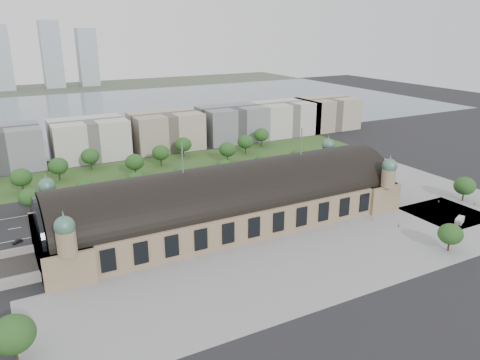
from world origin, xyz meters
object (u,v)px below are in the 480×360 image
traffic_car_3 (132,204)px  traffic_car_4 (183,200)px  parked_car_4 (125,222)px  parked_car_3 (110,225)px  pedestrian_1 (399,225)px  pedestrian_2 (439,201)px  traffic_car_6 (320,177)px  traffic_car_2 (52,225)px  pedestrian_4 (447,236)px  bus_east (275,186)px  parked_car_0 (17,242)px  pedestrian_5 (475,204)px  parked_car_5 (135,217)px  van_south (459,221)px  parked_car_6 (160,213)px  bus_west (158,206)px  pedestrian_0 (372,219)px  parked_car_2 (108,222)px  bus_mid (206,200)px  petrol_station (69,192)px  parked_car_1 (85,230)px  traffic_car_5 (279,179)px

traffic_car_3 → traffic_car_4: traffic_car_3 is taller
parked_car_4 → parked_car_3: bearing=-112.2°
pedestrian_1 → pedestrian_2: bearing=-29.9°
traffic_car_6 → traffic_car_2: bearing=-95.9°
pedestrian_4 → bus_east: bearing=-108.4°
parked_car_0 → pedestrian_5: pedestrian_5 is taller
parked_car_0 → parked_car_4: parked_car_4 is taller
parked_car_4 → parked_car_5: size_ratio=0.92×
pedestrian_4 → pedestrian_5: pedestrian_5 is taller
traffic_car_2 → van_south: size_ratio=0.74×
parked_car_0 → pedestrian_5: 197.22m
traffic_car_6 → pedestrian_5: pedestrian_5 is taller
parked_car_4 → pedestrian_1: 113.98m
van_south → parked_car_0: bearing=133.7°
traffic_car_2 → pedestrian_1: pedestrian_1 is taller
parked_car_3 → pedestrian_4: bearing=25.2°
parked_car_4 → parked_car_6: parked_car_4 is taller
traffic_car_3 → bus_west: 14.07m
traffic_car_2 → pedestrian_0: (120.54, -58.63, 0.19)m
traffic_car_4 → parked_car_4: parked_car_4 is taller
parked_car_5 → pedestrian_2: pedestrian_2 is taller
pedestrian_0 → pedestrian_4: pedestrian_0 is taller
parked_car_2 → parked_car_3: size_ratio=1.06×
traffic_car_4 → parked_car_5: bearing=-75.6°
traffic_car_3 → bus_east: bearing=-93.8°
traffic_car_3 → bus_east: bus_east is taller
bus_mid → bus_east: bus_east is taller
bus_west → bus_east: size_ratio=1.11×
bus_mid → parked_car_4: bearing=104.6°
bus_west → bus_east: bearing=-90.1°
petrol_station → parked_car_0: bearing=-121.5°
traffic_car_3 → petrol_station: bearing=49.2°
parked_car_2 → pedestrian_0: (99.55, -51.04, 0.15)m
parked_car_0 → parked_car_2: 35.10m
parked_car_4 → pedestrian_2: 143.55m
traffic_car_6 → bus_west: size_ratio=0.36×
bus_west → pedestrian_0: (75.61, -55.90, -0.99)m
pedestrian_1 → bus_mid: bearing=86.1°
traffic_car_6 → petrol_station: bearing=-110.5°
traffic_car_3 → bus_east: 71.49m
parked_car_1 → parked_car_6: (32.63, 3.23, -0.03)m
traffic_car_5 → traffic_car_2: bearing=96.7°
traffic_car_6 → parked_car_5: parked_car_5 is taller
parked_car_4 → bus_west: 19.90m
traffic_car_2 → traffic_car_5: traffic_car_5 is taller
van_south → pedestrian_1: (-25.41, 9.21, -0.35)m
pedestrian_0 → bus_east: bearing=130.0°
parked_car_3 → bus_mid: bearing=65.8°
traffic_car_2 → traffic_car_4: (58.35, 1.78, 0.06)m
parked_car_2 → bus_mid: 46.50m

